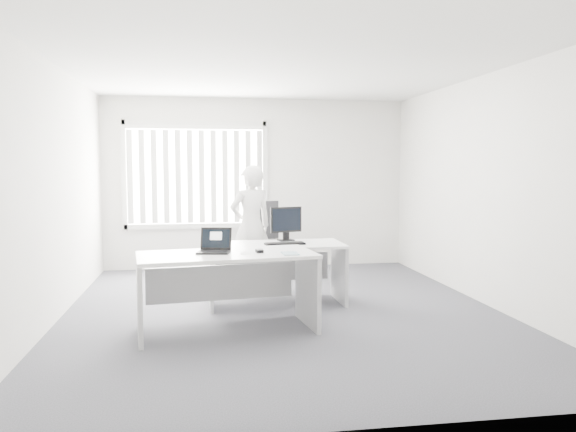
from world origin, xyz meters
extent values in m
plane|color=#595962|center=(0.00, 0.00, 0.00)|extent=(6.00, 6.00, 0.00)
cube|color=silver|center=(0.00, 3.00, 1.40)|extent=(5.00, 0.02, 2.80)
cube|color=silver|center=(0.00, -3.00, 1.40)|extent=(5.00, 0.02, 2.80)
cube|color=silver|center=(-2.50, 0.00, 1.40)|extent=(0.02, 6.00, 2.80)
cube|color=silver|center=(2.50, 0.00, 1.40)|extent=(0.02, 6.00, 2.80)
cube|color=silver|center=(0.00, 0.00, 2.80)|extent=(5.00, 6.00, 0.02)
cube|color=silver|center=(-1.00, 2.96, 1.55)|extent=(2.32, 0.06, 1.76)
cube|color=silver|center=(-0.68, -0.70, 0.79)|extent=(1.86, 1.04, 0.03)
cube|color=#A4A4A7|center=(-1.54, -0.80, 0.39)|extent=(0.14, 0.76, 0.77)
cube|color=#A4A4A7|center=(0.18, -0.59, 0.39)|extent=(0.14, 0.76, 0.77)
cube|color=silver|center=(-0.03, 0.38, 0.73)|extent=(1.65, 0.79, 0.03)
cube|color=#A4A4A7|center=(-0.82, 0.37, 0.36)|extent=(0.05, 0.71, 0.72)
cube|color=#A4A4A7|center=(0.77, 0.39, 0.36)|extent=(0.05, 0.71, 0.72)
cylinder|color=black|center=(0.16, 2.15, 0.04)|extent=(0.87, 0.87, 0.09)
cylinder|color=black|center=(0.16, 2.15, 0.25)|extent=(0.08, 0.08, 0.50)
cube|color=black|center=(0.16, 2.15, 0.50)|extent=(0.66, 0.66, 0.08)
cube|color=black|center=(0.06, 2.36, 0.85)|extent=(0.46, 0.26, 0.60)
imported|color=silver|center=(-0.24, 1.47, 0.85)|extent=(0.72, 0.59, 1.70)
cube|color=silver|center=(-0.39, -0.75, 0.81)|extent=(0.31, 0.22, 0.00)
cube|color=white|center=(-0.05, -0.84, 0.81)|extent=(0.16, 0.22, 0.01)
cube|color=black|center=(0.06, 0.28, 0.76)|extent=(0.50, 0.22, 0.02)
camera|label=1|loc=(-0.94, -6.34, 1.68)|focal=35.00mm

